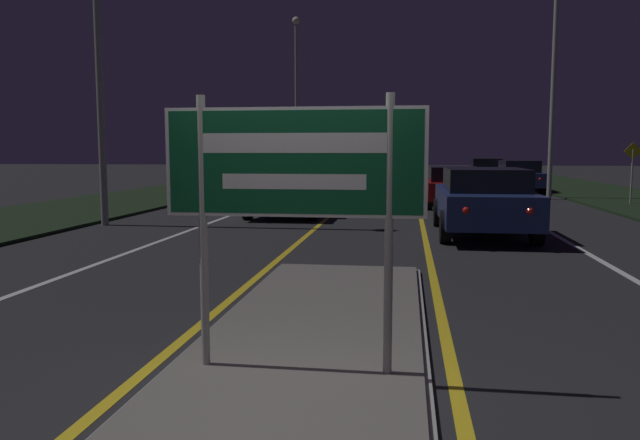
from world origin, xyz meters
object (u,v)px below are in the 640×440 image
at_px(warning_sign, 632,167).
at_px(highway_sign, 294,176).
at_px(streetlight_left_far, 296,81).
at_px(car_receding_1, 453,186).
at_px(car_approaching_0, 289,191).
at_px(car_receding_0, 483,200).
at_px(streetlight_right_near, 555,44).
at_px(car_receding_2, 518,176).
at_px(car_receding_3, 485,170).
at_px(car_approaching_1, 281,173).

bearing_deg(warning_sign, highway_sign, -115.61).
xyz_separation_m(streetlight_left_far, car_receding_1, (8.71, -18.90, -5.65)).
bearing_deg(car_receding_1, car_approaching_0, -145.00).
xyz_separation_m(streetlight_left_far, warning_sign, (14.80, -17.64, -5.02)).
distance_m(car_receding_0, car_receding_1, 7.17).
height_order(streetlight_right_near, car_approaching_0, streetlight_right_near).
height_order(streetlight_right_near, car_receding_0, streetlight_right_near).
height_order(streetlight_left_far, streetlight_right_near, streetlight_left_far).
xyz_separation_m(car_receding_0, car_receding_2, (3.36, 15.34, -0.05)).
bearing_deg(car_receding_1, car_receding_3, 79.78).
relative_size(highway_sign, car_approaching_1, 0.46).
distance_m(streetlight_left_far, streetlight_right_near, 19.73).
distance_m(car_receding_1, car_approaching_1, 12.87).
height_order(highway_sign, car_approaching_1, highway_sign).
height_order(streetlight_left_far, car_receding_3, streetlight_left_far).
distance_m(streetlight_right_near, warning_sign, 5.63).
bearing_deg(car_approaching_0, highway_sign, -79.11).
height_order(car_receding_0, car_approaching_1, car_receding_0).
distance_m(streetlight_right_near, car_approaching_1, 14.42).
relative_size(car_receding_0, car_receding_2, 1.08).
relative_size(car_approaching_0, warning_sign, 2.01).
distance_m(highway_sign, car_receding_2, 25.41).
distance_m(highway_sign, car_approaching_1, 27.22).
height_order(car_receding_2, car_receding_3, car_receding_2).
bearing_deg(car_receding_1, highway_sign, -98.39).
height_order(car_receding_0, car_receding_1, car_receding_0).
xyz_separation_m(highway_sign, warning_sign, (8.53, 17.79, -0.33)).
relative_size(highway_sign, car_approaching_0, 0.53).
distance_m(highway_sign, car_receding_3, 34.11).
bearing_deg(streetlight_right_near, car_approaching_0, -140.85).
height_order(streetlight_right_near, warning_sign, streetlight_right_near).
xyz_separation_m(highway_sign, car_receding_0, (2.58, 9.35, -0.88)).
bearing_deg(warning_sign, car_receding_3, 100.72).
xyz_separation_m(highway_sign, streetlight_left_far, (-6.27, 35.42, 4.69)).
distance_m(streetlight_left_far, car_receding_2, 17.20).
height_order(car_receding_3, car_approaching_0, car_receding_3).
relative_size(car_approaching_1, warning_sign, 2.31).
xyz_separation_m(streetlight_left_far, car_receding_2, (12.21, -10.73, -5.62)).
relative_size(car_receding_3, car_approaching_1, 0.95).
relative_size(streetlight_left_far, car_receding_0, 2.15).
height_order(streetlight_left_far, car_receding_0, streetlight_left_far).
bearing_deg(highway_sign, warning_sign, 64.39).
distance_m(streetlight_left_far, warning_sign, 23.57).
distance_m(car_approaching_1, warning_sign, 16.61).
bearing_deg(streetlight_left_far, highway_sign, -79.96).
relative_size(streetlight_right_near, car_approaching_0, 2.35).
height_order(car_receding_1, car_receding_3, car_receding_3).
bearing_deg(car_receding_3, car_approaching_1, -147.58).
bearing_deg(streetlight_left_far, car_receding_3, -8.55).
bearing_deg(highway_sign, car_receding_1, 81.61).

